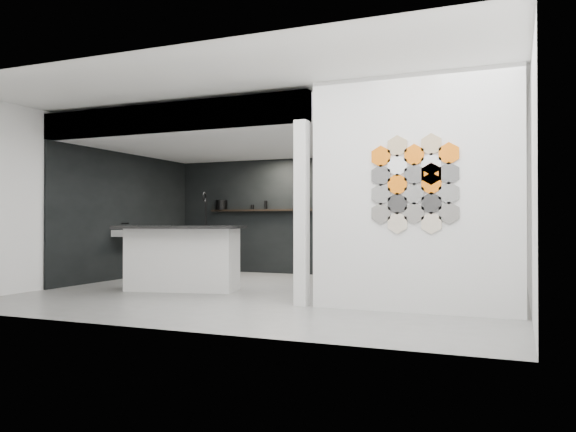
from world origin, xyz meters
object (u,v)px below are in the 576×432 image
Objects in this scene: partition_panel at (413,193)px; kettle at (318,204)px; bottle_dark at (266,205)px; stockpot at (221,205)px; kitchen_island at (182,257)px; glass_vase at (340,205)px; glass_bowl at (340,206)px; wall_basin at (131,233)px; utensil_cup at (252,207)px.

kettle is at bearing 123.17° from partition_panel.
stockpot is at bearing 180.00° from bottle_dark.
kitchen_island is 3.61m from glass_vase.
glass_bowl is 0.98× the size of glass_vase.
stockpot reaches higher than kettle.
partition_panel is 3.84m from kitchen_island.
glass_vase is at bearing -23.57° from kettle.
stockpot reaches higher than bottle_dark.
wall_basin is 2.11m from kitchen_island.
kitchen_island is at bearing -71.37° from stockpot.
kettle is 1.14× the size of bottle_dark.
bottle_dark reaches higher than wall_basin.
utensil_cup is (0.73, 0.00, -0.06)m from stockpot.
wall_basin is 2.79m from bottle_dark.
kitchen_island reaches higher than utensil_cup.
stockpot is at bearing 180.00° from glass_bowl.
kettle is (1.14, 3.12, 0.89)m from kitchen_island.
stockpot is 2.19m from kettle.
kitchen_island reaches higher than glass_vase.
stockpot is 2.64m from glass_bowl.
utensil_cup is at bearing 54.31° from wall_basin.
wall_basin is at bearing 161.77° from partition_panel.
bottle_dark reaches higher than kettle.
glass_vase is at bearing 0.00° from stockpot.
glass_bowl is 1.58× the size of utensil_cup.
partition_panel is 30.58× the size of utensil_cup.
bottle_dark is (-3.67, 3.87, 0.01)m from partition_panel.
glass_bowl is at bearing 0.00° from bottle_dark.
glass_vase reaches higher than glass_bowl.
partition_panel is 6.10m from stockpot.
stockpot is (-1.05, 3.12, 0.91)m from kitchen_island.
stockpot is 1.43× the size of bottle_dark.
partition_panel reaches higher than glass_vase.
stockpot is 1.26× the size of kettle.
bottle_dark is at bearing 49.04° from wall_basin.
utensil_cup reaches higher than wall_basin.
kitchen_island reaches higher than stockpot.
glass_bowl is (3.39, 2.07, 0.52)m from wall_basin.
partition_panel reaches higher than bottle_dark.
stockpot is at bearing 180.00° from glass_vase.
partition_panel is 19.30× the size of glass_bowl.
kitchen_island is at bearing 168.44° from partition_panel.
kettle reaches higher than glass_bowl.
kettle is at bearing 35.09° from wall_basin.
utensil_cup is at bearing 180.00° from bottle_dark.
glass_vase is (-2.08, 3.87, -0.01)m from partition_panel.
wall_basin is at bearing -168.47° from kettle.
bottle_dark is (-1.60, 0.00, 0.01)m from glass_vase.
wall_basin is 2.27m from stockpot.
partition_panel reaches higher than glass_bowl.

